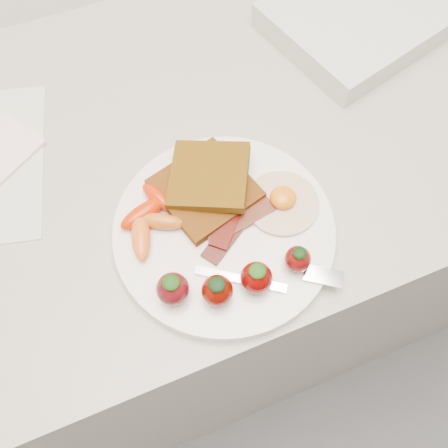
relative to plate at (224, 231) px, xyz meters
name	(u,v)px	position (x,y,z in m)	size (l,w,h in m)	color
counter	(194,262)	(-0.01, 0.16, -0.46)	(2.00, 0.60, 0.90)	gray
plate	(224,231)	(0.00, 0.00, 0.00)	(0.27, 0.27, 0.02)	white
toast_lower	(205,190)	(0.00, 0.05, 0.02)	(0.11, 0.11, 0.01)	#361904
toast_upper	(209,176)	(0.01, 0.06, 0.03)	(0.09, 0.09, 0.01)	black
fried_egg	(282,202)	(0.08, 0.00, 0.01)	(0.10, 0.10, 0.02)	beige
bacon_strips	(234,223)	(0.01, 0.00, 0.01)	(0.11, 0.09, 0.01)	#330C0B
baby_carrots	(149,219)	(-0.08, 0.04, 0.02)	(0.08, 0.10, 0.02)	#C12400
strawberries	(229,281)	(-0.02, -0.07, 0.03)	(0.18, 0.06, 0.05)	#540A0E
fork	(278,278)	(0.03, -0.08, 0.01)	(0.16, 0.09, 0.00)	white
appliance	(361,17)	(0.33, 0.25, 0.01)	(0.26, 0.21, 0.04)	beige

